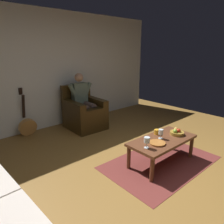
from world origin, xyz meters
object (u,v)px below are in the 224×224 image
at_px(coffee_table, 162,142).
at_px(guitar, 27,125).
at_px(wine_glass_far, 147,140).
at_px(decorative_dish, 157,143).
at_px(armchair, 84,113).
at_px(candle_jar, 157,132).
at_px(fruit_bowl, 177,132).
at_px(person_seated, 83,99).
at_px(wine_glass_near, 161,133).

distance_m(coffee_table, guitar, 2.80).
relative_size(wine_glass_far, decorative_dish, 0.69).
distance_m(armchair, decorative_dish, 2.19).
xyz_separation_m(coffee_table, candle_jar, (-0.09, -0.18, 0.10)).
height_order(coffee_table, candle_jar, candle_jar).
distance_m(wine_glass_far, fruit_bowl, 0.75).
height_order(person_seated, candle_jar, person_seated).
relative_size(armchair, candle_jar, 11.65).
height_order(armchair, fruit_bowl, armchair).
bearing_deg(candle_jar, wine_glass_near, 57.05).
bearing_deg(wine_glass_near, person_seated, -89.80).
height_order(person_seated, fruit_bowl, person_seated).
relative_size(guitar, candle_jar, 11.97).
height_order(person_seated, decorative_dish, person_seated).
bearing_deg(wine_glass_near, candle_jar, -122.95).
height_order(wine_glass_far, decorative_dish, wine_glass_far).
xyz_separation_m(wine_glass_near, fruit_bowl, (-0.33, 0.08, -0.06)).
bearing_deg(decorative_dish, candle_jar, -141.81).
distance_m(person_seated, decorative_dish, 2.22).
distance_m(armchair, wine_glass_far, 2.21).
bearing_deg(armchair, fruit_bowl, 101.33).
bearing_deg(fruit_bowl, decorative_dish, -0.09).
distance_m(guitar, decorative_dish, 2.77).
xyz_separation_m(armchair, wine_glass_far, (0.41, 2.16, 0.18)).
height_order(armchair, person_seated, person_seated).
bearing_deg(wine_glass_near, guitar, -65.10).
distance_m(armchair, fruit_bowl, 2.21).
bearing_deg(decorative_dish, guitar, -69.44).
distance_m(armchair, coffee_table, 2.13).
relative_size(armchair, person_seated, 0.78).
xyz_separation_m(person_seated, wine_glass_far, (0.41, 2.18, -0.14)).
relative_size(decorative_dish, candle_jar, 2.87).
bearing_deg(fruit_bowl, guitar, -59.96).
bearing_deg(wine_glass_near, wine_glass_far, 8.32).
relative_size(guitar, wine_glass_near, 6.58).
xyz_separation_m(guitar, wine_glass_near, (-1.16, 2.51, 0.29)).
bearing_deg(candle_jar, fruit_bowl, 136.12).
height_order(guitar, wine_glass_far, guitar).
bearing_deg(coffee_table, person_seated, -89.65).
relative_size(armchair, wine_glass_far, 5.92).
distance_m(decorative_dish, candle_jar, 0.37).
bearing_deg(wine_glass_far, candle_jar, -157.91).
bearing_deg(wine_glass_far, armchair, -100.72).
xyz_separation_m(armchair, guitar, (1.16, -0.41, -0.12)).
bearing_deg(coffee_table, fruit_bowl, 171.74).
bearing_deg(coffee_table, wine_glass_near, -80.18).
xyz_separation_m(armchair, fruit_bowl, (-0.34, 2.18, 0.11)).
distance_m(wine_glass_near, fruit_bowl, 0.35).
distance_m(person_seated, fruit_bowl, 2.24).
xyz_separation_m(person_seated, wine_glass_near, (-0.01, 2.12, -0.15)).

